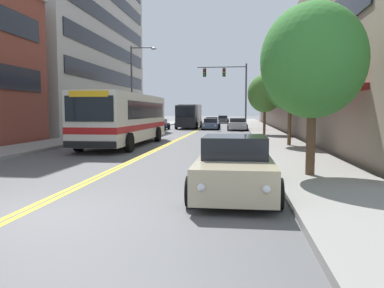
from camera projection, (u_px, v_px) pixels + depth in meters
name	position (u px, v px, depth m)	size (l,w,h in m)	color
ground_plane	(201.00, 129.00, 43.93)	(240.00, 240.00, 0.00)	#565659
sidewalk_left	(143.00, 128.00, 44.78)	(2.94, 106.00, 0.17)	gray
sidewalk_right	(261.00, 129.00, 43.07)	(2.94, 106.00, 0.17)	gray
centre_line	(201.00, 129.00, 43.93)	(0.34, 106.00, 0.01)	yellow
office_tower_left	(57.00, 24.00, 39.39)	(12.08, 24.39, 22.47)	#BCB7AD
storefront_row_right	(313.00, 85.00, 41.94)	(9.10, 68.00, 10.10)	gray
city_bus	(126.00, 117.00, 22.73)	(2.95, 11.17, 3.05)	silver
car_champagne_parked_left_near	(138.00, 127.00, 33.21)	(2.17, 4.80, 1.34)	beige
car_navy_parked_left_far	(159.00, 125.00, 41.43)	(2.03, 4.34, 1.20)	#19234C
car_beige_parked_right_foreground	(235.00, 168.00, 9.26)	(2.05, 4.28, 1.46)	#BCAD89
car_silver_parked_right_mid	(238.00, 124.00, 41.09)	(2.17, 4.65, 1.31)	#B7B7BC
car_dark_grey_moving_lead	(223.00, 120.00, 65.16)	(2.04, 4.79, 1.33)	#38383D
car_charcoal_moving_second	(212.00, 122.00, 50.67)	(2.00, 4.87, 1.27)	#232328
car_slate_blue_moving_third	(211.00, 124.00, 42.59)	(2.00, 4.31, 1.25)	#475675
box_truck	(189.00, 116.00, 45.42)	(2.65, 6.87, 2.88)	#232328
traffic_signal_mast	(230.00, 83.00, 42.07)	(5.59, 0.38, 7.38)	#47474C
street_lamp_left_far	(135.00, 82.00, 33.96)	(2.43, 0.28, 7.92)	#47474C
street_tree_right_near	(313.00, 61.00, 10.96)	(3.06, 3.06, 5.07)	brown
street_tree_right_mid	(290.00, 82.00, 20.77)	(2.88, 2.88, 5.12)	brown
street_tree_right_far	(265.00, 94.00, 30.51)	(2.80, 2.80, 4.89)	brown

